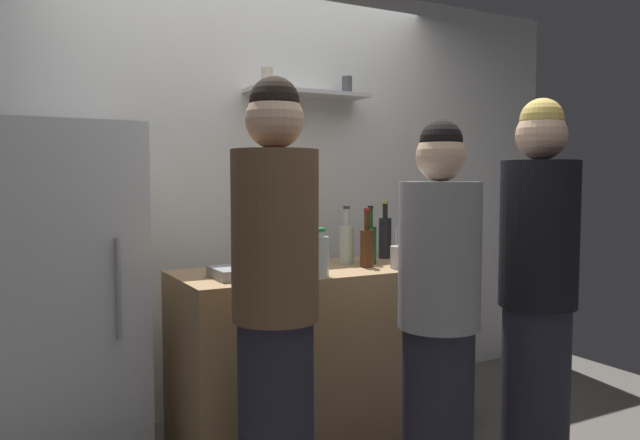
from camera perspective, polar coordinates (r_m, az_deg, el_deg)
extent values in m
cube|color=white|center=(3.73, -7.05, 2.52)|extent=(4.80, 0.10, 2.60)
cube|color=silver|center=(3.76, -1.09, 11.73)|extent=(0.77, 0.22, 0.02)
cylinder|color=beige|center=(3.66, -4.97, 13.06)|extent=(0.07, 0.07, 0.12)
cylinder|color=#4C4C51|center=(3.90, 2.52, 12.43)|extent=(0.06, 0.06, 0.11)
cube|color=silver|center=(3.13, -22.63, -6.81)|extent=(0.68, 0.57, 1.64)
cylinder|color=#99999E|center=(2.85, -18.29, -6.09)|extent=(0.02, 0.02, 0.45)
cube|color=#9E7A51|center=(3.27, 0.00, -12.56)|extent=(1.48, 0.63, 0.92)
cube|color=gray|center=(2.91, -6.64, -4.81)|extent=(0.34, 0.24, 0.05)
cylinder|color=#B2B2B7|center=(3.18, 7.52, -3.46)|extent=(0.11, 0.11, 0.12)
cylinder|color=silver|center=(3.15, 7.50, -2.26)|extent=(0.02, 0.02, 0.18)
cylinder|color=silver|center=(3.18, 7.46, -2.23)|extent=(0.02, 0.02, 0.18)
cylinder|color=silver|center=(3.16, 7.98, -2.49)|extent=(0.03, 0.01, 0.16)
cylinder|color=silver|center=(3.17, 7.12, -2.28)|extent=(0.02, 0.03, 0.18)
cylinder|color=silver|center=(3.20, 7.68, -2.35)|extent=(0.02, 0.03, 0.16)
cylinder|color=#19471E|center=(3.33, 4.70, -2.35)|extent=(0.07, 0.07, 0.20)
cylinder|color=#19471E|center=(3.32, 4.71, 0.23)|extent=(0.03, 0.03, 0.10)
cylinder|color=black|center=(3.31, 4.72, 1.19)|extent=(0.03, 0.03, 0.02)
cylinder|color=black|center=(3.57, 6.08, -1.70)|extent=(0.07, 0.07, 0.23)
cylinder|color=black|center=(3.56, 6.10, 0.85)|extent=(0.03, 0.03, 0.08)
cylinder|color=gold|center=(3.56, 6.10, 1.65)|extent=(0.03, 0.03, 0.02)
cylinder|color=#B2BFB2|center=(3.32, 2.47, -2.35)|extent=(0.08, 0.08, 0.21)
cylinder|color=#B2BFB2|center=(3.30, 2.48, 0.23)|extent=(0.03, 0.03, 0.09)
cylinder|color=#333333|center=(3.30, 2.48, 1.17)|extent=(0.04, 0.04, 0.02)
cylinder|color=#472814|center=(3.20, 4.37, -2.67)|extent=(0.07, 0.07, 0.19)
cylinder|color=#472814|center=(3.19, 4.39, -0.05)|extent=(0.03, 0.03, 0.10)
cylinder|color=maroon|center=(3.19, 4.39, 0.98)|extent=(0.03, 0.03, 0.02)
cylinder|color=silver|center=(2.89, -0.05, -3.44)|extent=(0.09, 0.09, 0.19)
cylinder|color=silver|center=(2.88, -0.05, -1.31)|extent=(0.05, 0.05, 0.03)
cylinder|color=#268C3F|center=(2.88, -0.05, -0.90)|extent=(0.06, 0.06, 0.02)
cylinder|color=#262633|center=(2.75, 10.89, -17.58)|extent=(0.30, 0.30, 0.77)
cylinder|color=gray|center=(2.58, 11.08, -3.24)|extent=(0.34, 0.34, 0.61)
sphere|color=#D8AD8C|center=(2.56, 11.20, 5.84)|extent=(0.21, 0.21, 0.21)
sphere|color=black|center=(2.57, 11.22, 7.23)|extent=(0.18, 0.18, 0.18)
cylinder|color=#262633|center=(2.55, -4.12, -18.45)|extent=(0.30, 0.30, 0.84)
cylinder|color=brown|center=(2.37, -4.21, -1.44)|extent=(0.34, 0.34, 0.66)
sphere|color=#D8AD8C|center=(2.37, -4.27, 9.32)|extent=(0.23, 0.23, 0.23)
sphere|color=black|center=(2.38, -4.27, 10.95)|extent=(0.19, 0.19, 0.19)
cylinder|color=#262633|center=(3.03, 19.41, -15.17)|extent=(0.30, 0.30, 0.82)
cylinder|color=black|center=(2.88, 19.74, -1.22)|extent=(0.34, 0.34, 0.65)
sphere|color=#D8AD8C|center=(2.87, 19.94, 7.46)|extent=(0.22, 0.22, 0.22)
sphere|color=#D8B759|center=(2.88, 19.97, 8.78)|extent=(0.19, 0.19, 0.19)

